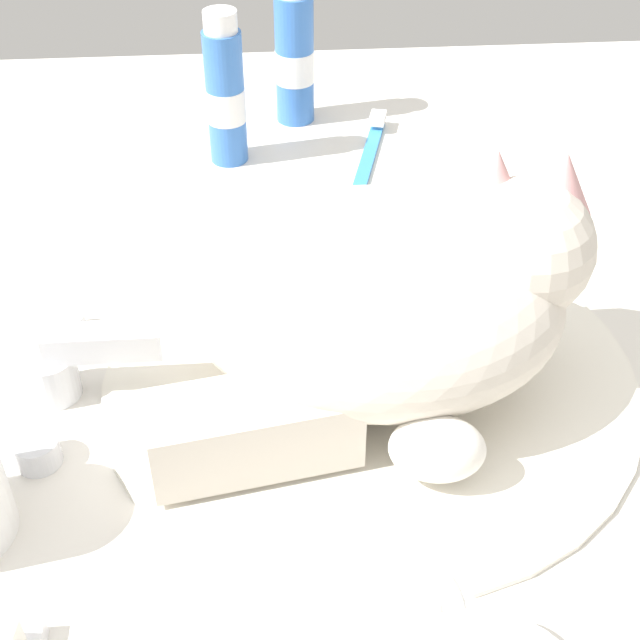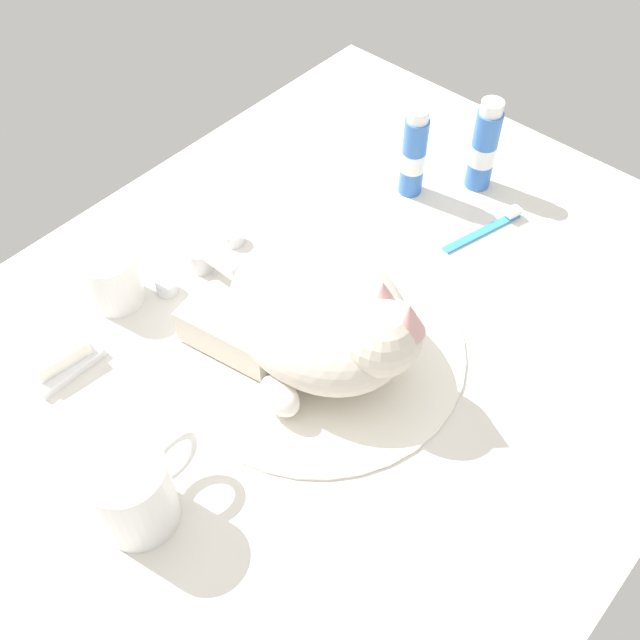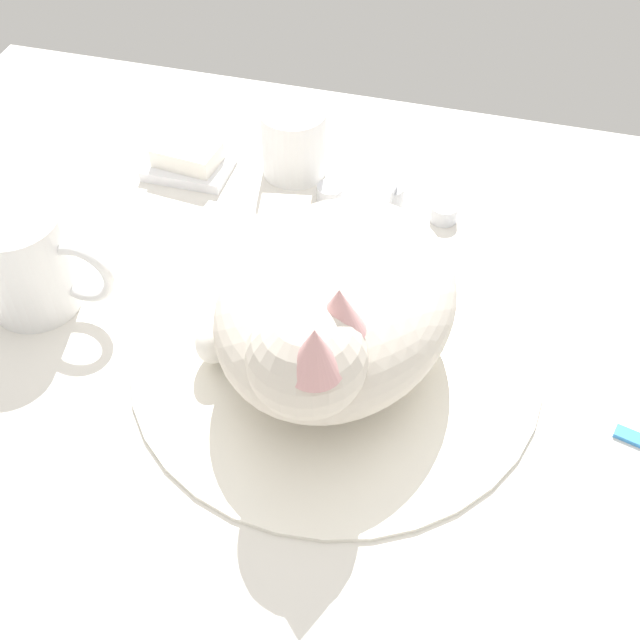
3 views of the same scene
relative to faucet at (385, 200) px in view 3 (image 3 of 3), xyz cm
name	(u,v)px [view 3 (image 3 of 3)]	position (x,y,z in cm)	size (l,w,h in cm)	color
ground_plane	(336,368)	(0.00, -19.72, -3.67)	(110.00, 82.50, 3.00)	silver
sink_basin	(336,354)	(0.00, -19.72, -1.72)	(35.51, 35.51, 0.90)	white
faucet	(385,200)	(0.00, 0.00, 0.00)	(14.79, 9.26, 5.18)	silver
cat	(329,308)	(-0.40, -20.71, 4.92)	(22.93, 28.29, 14.89)	beige
coffee_mug	(28,263)	(-28.00, -20.41, 2.79)	(12.65, 8.17, 9.93)	white
rinse_cup	(294,142)	(-11.00, 4.96, 1.56)	(6.89, 6.89, 7.47)	white
soap_dish	(189,166)	(-22.10, 1.97, -1.57)	(9.00, 6.40, 1.20)	white
soap_bar	(187,154)	(-22.10, 1.97, 0.07)	(6.78, 4.53, 2.09)	white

